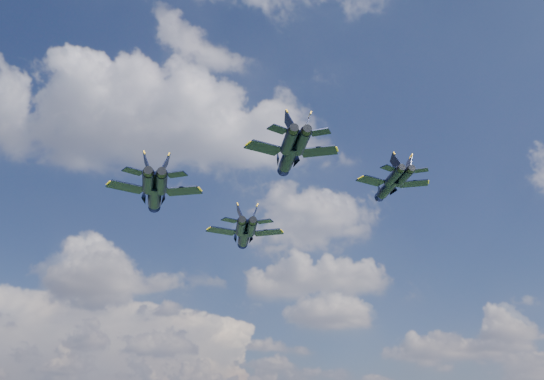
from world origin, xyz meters
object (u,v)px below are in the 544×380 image
Objects in this scene: jet_right at (387,188)px; jet_slot at (288,157)px; jet_lead at (244,236)px; jet_left at (155,195)px.

jet_slot is at bearing -140.39° from jet_right.
jet_lead is 32.33m from jet_slot.
jet_lead is at bearing 139.09° from jet_right.
jet_right is at bearing -37.30° from jet_lead.
jet_left is 1.19× the size of jet_right.
jet_right is (21.27, -15.18, 3.39)m from jet_lead.
jet_right is 0.99× the size of jet_slot.
jet_left is at bearing -130.26° from jet_lead.
jet_right is 24.06m from jet_slot.
jet_left is (-13.38, -16.84, 0.43)m from jet_lead.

